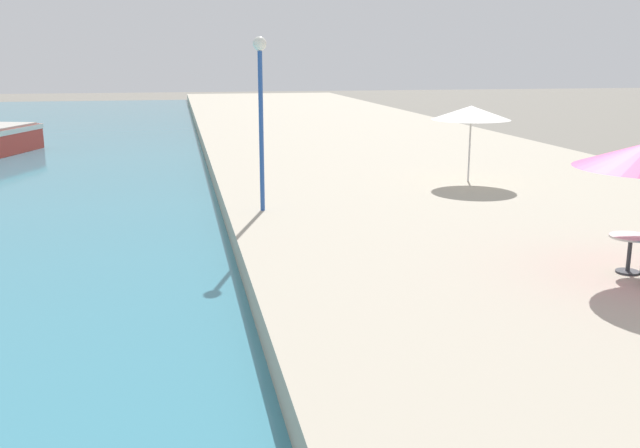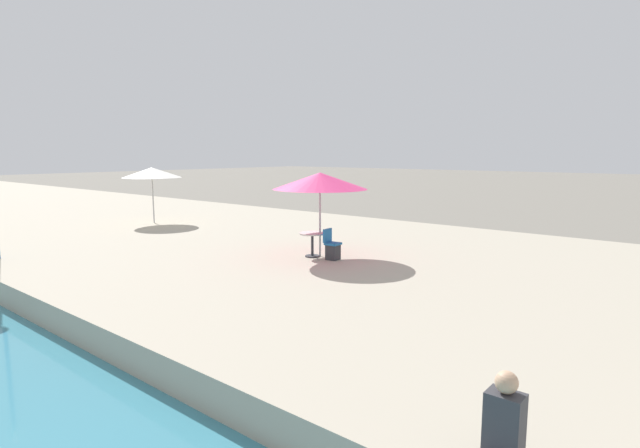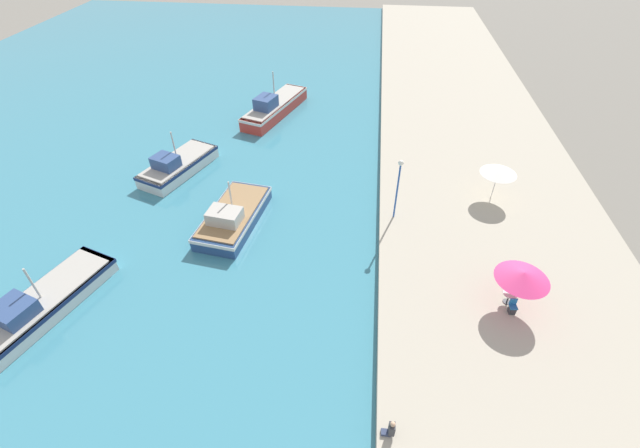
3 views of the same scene
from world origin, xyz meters
The scene contains 12 objects.
water_basin centered at (-28.00, 37.00, 0.02)m, with size 56.00×90.00×0.04m.
quay_promenade centered at (8.00, 37.00, 0.33)m, with size 16.00×90.00×0.66m.
fishing_boat_near centered at (-18.82, 9.95, 0.69)m, with size 5.19×8.71×3.26m.
fishing_boat_mid centered at (-10.25, 18.81, 0.73)m, with size 4.11×7.48×3.48m.
fishing_boat_far centered at (-16.60, 24.81, 0.76)m, with size 5.04×7.54×3.64m.
fishing_boat_distant centered at (-10.83, 36.45, 0.91)m, with size 5.39×10.08×4.39m.
cafe_umbrella_pink centered at (7.37, 12.95, 2.97)m, with size 2.85×2.85×2.56m.
cafe_umbrella_white centered at (8.22, 23.38, 2.93)m, with size 2.57×2.57×2.49m.
cafe_table centered at (7.18, 13.09, 1.19)m, with size 0.80×0.80×0.74m.
cafe_chair_left centered at (7.24, 12.37, 0.99)m, with size 0.44×0.46×0.91m.
person_at_quay centered at (0.55, 4.94, 1.11)m, with size 0.55×0.36×1.02m.
lamppost centered at (0.96, 20.14, 3.75)m, with size 0.36×0.36×4.56m.
Camera 3 is at (-1.46, -3.76, 19.42)m, focal length 24.00 mm.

